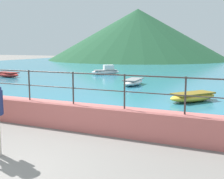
{
  "coord_description": "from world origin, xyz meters",
  "views": [
    {
      "loc": [
        4.22,
        -3.57,
        2.28
      ],
      "look_at": [
        0.96,
        3.7,
        1.1
      ],
      "focal_mm": 46.2,
      "sensor_mm": 36.0,
      "label": 1
    }
  ],
  "objects_px": {
    "boat_2": "(193,97)",
    "boat_1": "(7,74)",
    "boat_0": "(106,71)",
    "boat_3": "(133,82)"
  },
  "relations": [
    {
      "from": "boat_2",
      "to": "boat_1",
      "type": "bearing_deg",
      "value": 163.01
    },
    {
      "from": "boat_0",
      "to": "boat_2",
      "type": "relative_size",
      "value": 0.99
    },
    {
      "from": "boat_3",
      "to": "boat_2",
      "type": "bearing_deg",
      "value": -43.62
    },
    {
      "from": "boat_0",
      "to": "boat_2",
      "type": "height_order",
      "value": "boat_0"
    },
    {
      "from": "boat_1",
      "to": "boat_2",
      "type": "xyz_separation_m",
      "value": [
        14.17,
        -4.33,
        0.0
      ]
    },
    {
      "from": "boat_0",
      "to": "boat_1",
      "type": "xyz_separation_m",
      "value": [
        -5.82,
        -4.95,
        -0.07
      ]
    },
    {
      "from": "boat_3",
      "to": "boat_1",
      "type": "bearing_deg",
      "value": 177.06
    },
    {
      "from": "boat_1",
      "to": "boat_2",
      "type": "distance_m",
      "value": 14.82
    },
    {
      "from": "boat_1",
      "to": "boat_2",
      "type": "relative_size",
      "value": 1.02
    },
    {
      "from": "boat_0",
      "to": "boat_1",
      "type": "relative_size",
      "value": 0.97
    }
  ]
}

